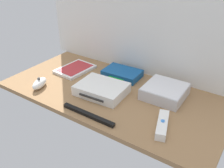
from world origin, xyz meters
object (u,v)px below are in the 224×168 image
remote_wand (162,125)px  remote_nunchuk (40,83)px  game_console (102,89)px  sensor_bar (88,115)px  network_router (122,73)px  game_case (75,69)px  mini_computer (165,91)px

remote_wand → remote_nunchuk: bearing=166.1°
game_console → remote_nunchuk: bearing=-160.5°
game_console → sensor_bar: game_console is taller
remote_wand → remote_nunchuk: remote_nunchuk is taller
remote_nunchuk → sensor_bar: size_ratio=0.45×
network_router → remote_wand: (33.20, -25.90, -0.19)cm
game_case → remote_wand: bearing=-13.5°
network_router → remote_nunchuk: size_ratio=1.71×
game_console → mini_computer: 27.37cm
remote_wand → sensor_bar: size_ratio=0.63×
remote_wand → remote_nunchuk: (-58.96, -4.46, 0.53)cm
game_console → game_case: bearing=152.8°
mini_computer → game_case: 49.30cm
game_console → network_router: size_ratio=1.19×
mini_computer → remote_nunchuk: (-50.91, -24.67, -0.60)cm
mini_computer → remote_wand: (8.06, -20.21, -1.13)cm
network_router → remote_wand: same height
network_router → sensor_bar: 35.90cm
sensor_bar → mini_computer: bearing=58.0°
mini_computer → sensor_bar: size_ratio=0.72×
mini_computer → game_case: bearing=-177.4°
game_console → network_router: bearing=89.5°
game_console → game_case: size_ratio=1.11×
game_console → game_case: game_console is taller
remote_nunchuk → game_case: bearing=67.9°
mini_computer → remote_wand: mini_computer is taller
remote_wand → game_case: bearing=144.3°
sensor_bar → game_console: bearing=108.7°
remote_nunchuk → sensor_bar: 32.84cm
sensor_bar → game_case: bearing=138.3°
sensor_bar → remote_wand: bearing=19.4°
network_router → sensor_bar: (6.68, -35.26, -1.00)cm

